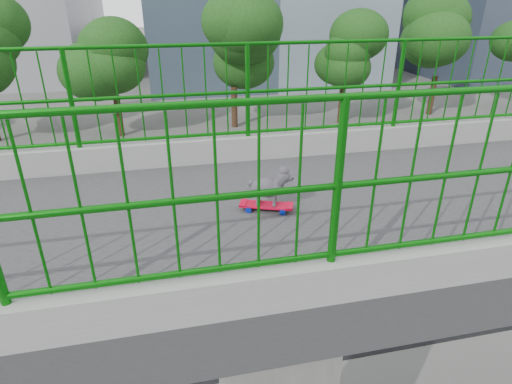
{
  "coord_description": "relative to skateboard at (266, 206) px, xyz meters",
  "views": [
    {
      "loc": [
        3.61,
        -1.01,
        8.93
      ],
      "look_at": [
        -0.63,
        -0.07,
        6.88
      ],
      "focal_mm": 29.68,
      "sensor_mm": 36.0,
      "label": 1
    }
  ],
  "objects": [
    {
      "name": "road",
      "position": [
        -13.06,
        0.12,
        -7.04
      ],
      "size": [
        18.0,
        90.0,
        0.02
      ],
      "primitive_type": "cube",
      "color": "black",
      "rests_on": "ground"
    },
    {
      "name": "footbridge",
      "position": [
        -0.06,
        0.12,
        -1.84
      ],
      "size": [
        3.0,
        24.0,
        7.0
      ],
      "color": "#2D2D2F",
      "rests_on": "ground"
    },
    {
      "name": "railing",
      "position": [
        -0.06,
        0.12,
        0.16
      ],
      "size": [
        3.0,
        24.0,
        1.42
      ],
      "color": "gray",
      "rests_on": "footbridge"
    },
    {
      "name": "street_trees",
      "position": [
        -26.08,
        1.18,
        -2.33
      ],
      "size": [
        5.3,
        60.4,
        7.26
      ],
      "color": "black",
      "rests_on": "ground"
    },
    {
      "name": "skateboard",
      "position": [
        0.0,
        0.0,
        0.0
      ],
      "size": [
        0.32,
        0.54,
        0.07
      ],
      "rotation": [
        0.0,
        0.0,
        -0.36
      ],
      "color": "red",
      "rests_on": "footbridge"
    },
    {
      "name": "poodle",
      "position": [
        0.01,
        0.02,
        0.21
      ],
      "size": [
        0.27,
        0.42,
        0.37
      ],
      "rotation": [
        0.0,
        0.0,
        -0.36
      ],
      "color": "#333036",
      "rests_on": "skateboard"
    },
    {
      "name": "car_2",
      "position": [
        -12.46,
        -1.14,
        -6.28
      ],
      "size": [
        2.56,
        5.55,
        1.54
      ],
      "primitive_type": "imported",
      "rotation": [
        0.0,
        0.0,
        3.14
      ],
      "color": "silver",
      "rests_on": "ground"
    },
    {
      "name": "car_3",
      "position": [
        -15.66,
        -1.61,
        -6.26
      ],
      "size": [
        2.2,
        5.42,
        1.57
      ],
      "primitive_type": "imported",
      "rotation": [
        0.0,
        0.0,
        3.14
      ],
      "color": "#949499",
      "rests_on": "ground"
    },
    {
      "name": "car_4",
      "position": [
        -18.86,
        -2.55,
        -6.39
      ],
      "size": [
        1.56,
        3.88,
        1.32
      ],
      "primitive_type": "imported",
      "rotation": [
        0.0,
        0.0,
        3.14
      ],
      "color": "#949499",
      "rests_on": "ground"
    },
    {
      "name": "car_6",
      "position": [
        -9.26,
        -0.98,
        -6.35
      ],
      "size": [
        2.32,
        5.03,
        1.4
      ],
      "primitive_type": "imported",
      "color": "red",
      "rests_on": "ground"
    }
  ]
}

